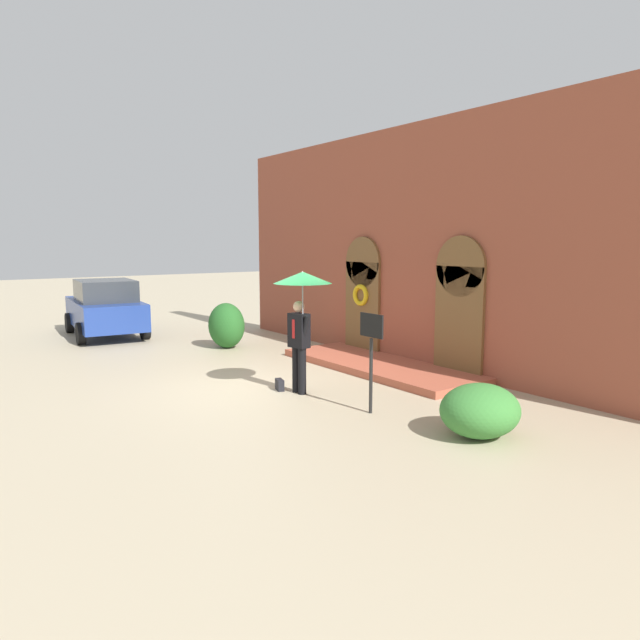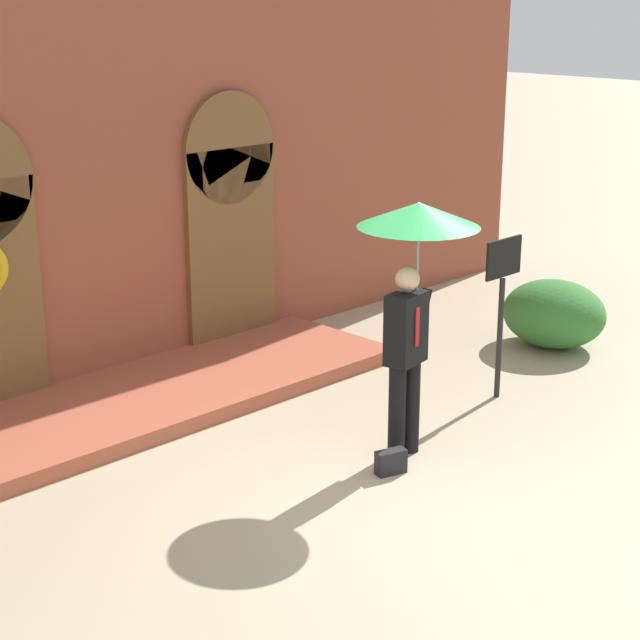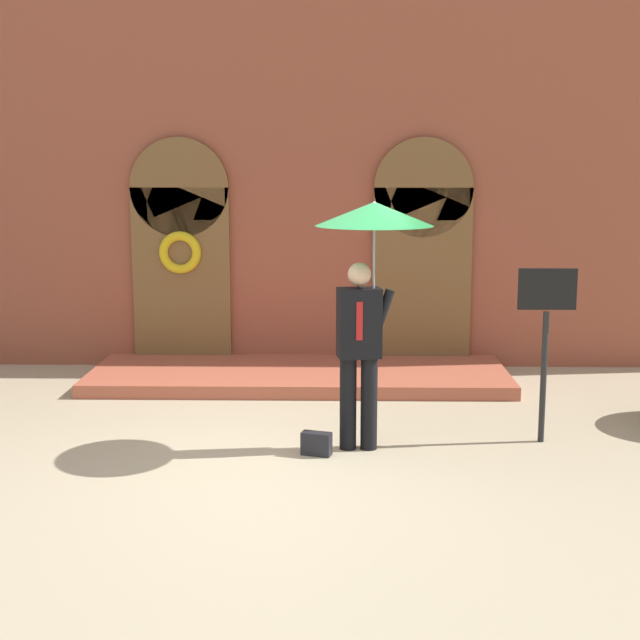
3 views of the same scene
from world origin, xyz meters
name	(u,v)px [view 3 (image 3 of 3)]	position (x,y,z in m)	size (l,w,h in m)	color
ground_plane	(285,461)	(0.00, 0.00, 0.00)	(80.00, 80.00, 0.00)	tan
building_facade	(302,166)	(0.00, 4.15, 2.68)	(14.00, 2.30, 5.60)	brown
person_with_umbrella	(370,250)	(0.78, 0.39, 1.91)	(1.10, 1.10, 2.36)	black
handbag	(316,444)	(0.29, 0.19, 0.11)	(0.28, 0.12, 0.22)	black
sign_post	(546,326)	(2.49, 0.65, 1.16)	(0.56, 0.06, 1.72)	black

